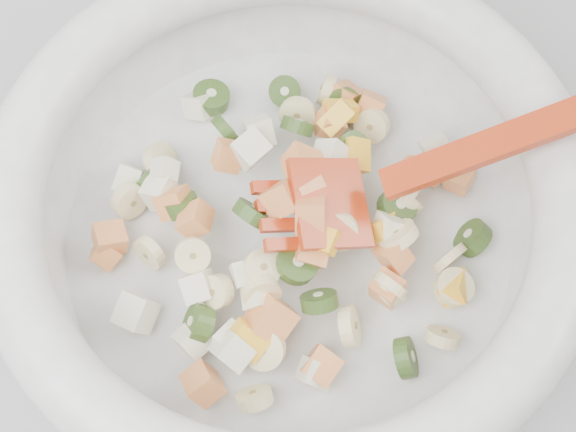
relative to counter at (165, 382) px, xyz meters
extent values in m
cube|color=gray|center=(0.00, 0.00, 0.00)|extent=(2.00, 0.60, 0.90)
cylinder|color=white|center=(0.14, -0.05, 0.46)|extent=(0.32, 0.32, 0.02)
torus|color=white|center=(0.14, -0.05, 0.53)|extent=(0.40, 0.40, 0.04)
cylinder|color=#CAC586|center=(0.17, -0.07, 0.51)|extent=(0.03, 0.03, 0.03)
cylinder|color=#CAC586|center=(0.24, -0.09, 0.48)|extent=(0.03, 0.02, 0.03)
cylinder|color=#CAC586|center=(0.16, 0.04, 0.49)|extent=(0.03, 0.03, 0.03)
cylinder|color=#CAC586|center=(0.18, -0.06, 0.50)|extent=(0.02, 0.02, 0.02)
cylinder|color=#CAC586|center=(0.04, -0.01, 0.48)|extent=(0.03, 0.03, 0.04)
cylinder|color=#CAC586|center=(0.07, -0.06, 0.50)|extent=(0.03, 0.03, 0.03)
cylinder|color=#CAC586|center=(0.19, -0.11, 0.50)|extent=(0.03, 0.03, 0.03)
cylinder|color=#CAC586|center=(0.11, -0.13, 0.49)|extent=(0.04, 0.04, 0.03)
cylinder|color=#CAC586|center=(0.22, -0.05, 0.49)|extent=(0.02, 0.03, 0.04)
cylinder|color=#CAC586|center=(0.22, -0.15, 0.48)|extent=(0.03, 0.03, 0.02)
cylinder|color=#CAC586|center=(0.19, 0.06, 0.48)|extent=(0.02, 0.03, 0.03)
cylinder|color=#CAC586|center=(0.09, -0.16, 0.48)|extent=(0.02, 0.02, 0.02)
cylinder|color=#CAC586|center=(0.16, -0.13, 0.49)|extent=(0.02, 0.04, 0.04)
cylinder|color=#CAC586|center=(0.21, -0.08, 0.50)|extent=(0.04, 0.03, 0.04)
cylinder|color=#CAC586|center=(0.06, 0.02, 0.48)|extent=(0.03, 0.03, 0.03)
cylinder|color=#CAC586|center=(0.11, -0.10, 0.50)|extent=(0.03, 0.02, 0.03)
cylinder|color=#CAC586|center=(0.04, -0.05, 0.48)|extent=(0.03, 0.03, 0.04)
cylinder|color=#CAC586|center=(0.11, -0.08, 0.51)|extent=(0.04, 0.04, 0.02)
cylinder|color=#CAC586|center=(0.08, -0.09, 0.50)|extent=(0.03, 0.02, 0.03)
cylinder|color=#CAC586|center=(0.22, -0.04, 0.49)|extent=(0.03, 0.03, 0.03)
cylinder|color=#CAC586|center=(0.24, -0.11, 0.48)|extent=(0.03, 0.03, 0.02)
cylinder|color=#CAC586|center=(0.19, -0.11, 0.49)|extent=(0.03, 0.04, 0.03)
cylinder|color=#CAC586|center=(0.21, 0.02, 0.48)|extent=(0.03, 0.03, 0.03)
cube|color=#FF9F50|center=(0.06, -0.14, 0.48)|extent=(0.03, 0.03, 0.03)
cube|color=#FF9F50|center=(0.08, -0.04, 0.50)|extent=(0.03, 0.03, 0.03)
cube|color=#FF9F50|center=(0.20, 0.05, 0.48)|extent=(0.03, 0.03, 0.03)
cube|color=#FF9F50|center=(0.27, -0.03, 0.48)|extent=(0.03, 0.03, 0.02)
cube|color=#FF9F50|center=(0.25, -0.02, 0.48)|extent=(0.03, 0.03, 0.03)
cube|color=#FF9F50|center=(0.23, -0.03, 0.49)|extent=(0.03, 0.03, 0.03)
cube|color=#FF9F50|center=(0.07, -0.02, 0.49)|extent=(0.03, 0.03, 0.03)
cube|color=#FF9F50|center=(0.15, -0.08, 0.51)|extent=(0.03, 0.03, 0.03)
cube|color=#FF9F50|center=(0.15, -0.05, 0.51)|extent=(0.03, 0.04, 0.03)
cube|color=#FF9F50|center=(0.19, -0.11, 0.49)|extent=(0.03, 0.03, 0.02)
cube|color=#FF9F50|center=(0.11, 0.00, 0.50)|extent=(0.03, 0.03, 0.03)
cube|color=#FF9F50|center=(0.15, -0.06, 0.52)|extent=(0.03, 0.03, 0.03)
cube|color=#FF9F50|center=(0.11, -0.11, 0.49)|extent=(0.04, 0.04, 0.04)
cube|color=#FF9F50|center=(0.18, 0.02, 0.49)|extent=(0.02, 0.02, 0.02)
cube|color=#FF9F50|center=(0.02, -0.03, 0.48)|extent=(0.03, 0.02, 0.02)
cube|color=#FF9F50|center=(0.22, 0.03, 0.48)|extent=(0.03, 0.03, 0.03)
cube|color=#FF9F50|center=(0.14, -0.04, 0.52)|extent=(0.03, 0.03, 0.03)
cube|color=#FF9F50|center=(0.01, -0.04, 0.48)|extent=(0.02, 0.03, 0.03)
cube|color=#FF9F50|center=(0.20, -0.09, 0.50)|extent=(0.03, 0.03, 0.03)
cube|color=#FF9F50|center=(0.14, -0.15, 0.48)|extent=(0.03, 0.03, 0.03)
cube|color=#FF9F50|center=(0.16, -0.02, 0.51)|extent=(0.03, 0.03, 0.03)
cylinder|color=#53872D|center=(0.19, -0.15, 0.48)|extent=(0.02, 0.03, 0.03)
cylinder|color=#53872D|center=(0.19, 0.00, 0.50)|extent=(0.04, 0.04, 0.02)
cylinder|color=#53872D|center=(0.16, 0.06, 0.48)|extent=(0.03, 0.03, 0.03)
cylinder|color=#53872D|center=(0.11, 0.07, 0.48)|extent=(0.04, 0.04, 0.02)
cylinder|color=#53872D|center=(0.26, -0.08, 0.48)|extent=(0.04, 0.03, 0.03)
cylinder|color=#53872D|center=(0.15, -0.11, 0.50)|extent=(0.03, 0.03, 0.03)
cylinder|color=#53872D|center=(0.20, 0.04, 0.48)|extent=(0.03, 0.03, 0.03)
cylinder|color=#53872D|center=(0.21, -0.05, 0.49)|extent=(0.03, 0.03, 0.02)
cylinder|color=#53872D|center=(0.07, -0.02, 0.49)|extent=(0.03, 0.03, 0.03)
cylinder|color=#53872D|center=(0.11, 0.03, 0.49)|extent=(0.02, 0.04, 0.04)
cylinder|color=#53872D|center=(0.12, -0.05, 0.51)|extent=(0.03, 0.04, 0.04)
cylinder|color=#53872D|center=(0.05, 0.01, 0.48)|extent=(0.03, 0.03, 0.03)
cylinder|color=#53872D|center=(0.07, -0.11, 0.49)|extent=(0.03, 0.03, 0.03)
cylinder|color=#53872D|center=(0.16, 0.02, 0.50)|extent=(0.03, 0.03, 0.03)
cylinder|color=#53872D|center=(0.14, -0.08, 0.51)|extent=(0.04, 0.04, 0.02)
cube|color=white|center=(0.10, -0.08, 0.50)|extent=(0.02, 0.02, 0.02)
cube|color=white|center=(0.09, -0.12, 0.49)|extent=(0.03, 0.03, 0.02)
cube|color=white|center=(0.09, -0.13, 0.49)|extent=(0.03, 0.03, 0.03)
cube|color=white|center=(0.06, -0.11, 0.48)|extent=(0.03, 0.03, 0.03)
cube|color=white|center=(0.26, -0.01, 0.48)|extent=(0.02, 0.03, 0.03)
cube|color=white|center=(0.11, -0.10, 0.50)|extent=(0.02, 0.02, 0.03)
cube|color=white|center=(0.13, 0.02, 0.50)|extent=(0.02, 0.03, 0.03)
cube|color=white|center=(0.12, 0.00, 0.51)|extent=(0.03, 0.03, 0.03)
cube|color=white|center=(0.20, -0.07, 0.50)|extent=(0.03, 0.03, 0.03)
cube|color=white|center=(0.13, -0.15, 0.48)|extent=(0.03, 0.03, 0.03)
cube|color=white|center=(0.06, -0.01, 0.49)|extent=(0.03, 0.03, 0.03)
cube|color=white|center=(0.07, -0.08, 0.49)|extent=(0.02, 0.02, 0.03)
cube|color=white|center=(0.04, 0.01, 0.48)|extent=(0.02, 0.03, 0.03)
cube|color=white|center=(0.18, -0.01, 0.50)|extent=(0.03, 0.03, 0.03)
cube|color=white|center=(0.06, 0.01, 0.49)|extent=(0.03, 0.02, 0.02)
cube|color=white|center=(0.10, 0.06, 0.48)|extent=(0.03, 0.03, 0.03)
cube|color=white|center=(0.03, -0.09, 0.49)|extent=(0.03, 0.03, 0.03)
cube|color=yellow|center=(0.19, 0.02, 0.50)|extent=(0.03, 0.03, 0.03)
cube|color=yellow|center=(0.10, -0.12, 0.49)|extent=(0.03, 0.03, 0.03)
cube|color=yellow|center=(0.16, -0.08, 0.51)|extent=(0.03, 0.03, 0.02)
cube|color=yellow|center=(0.19, 0.03, 0.49)|extent=(0.03, 0.02, 0.02)
cube|color=yellow|center=(0.24, -0.11, 0.48)|extent=(0.03, 0.03, 0.03)
cube|color=yellow|center=(0.20, -0.07, 0.49)|extent=(0.03, 0.03, 0.03)
cube|color=yellow|center=(0.19, -0.01, 0.50)|extent=(0.03, 0.03, 0.03)
cube|color=#B02E0F|center=(0.17, -0.05, 0.52)|extent=(0.05, 0.06, 0.03)
cube|color=#B02E0F|center=(0.13, -0.03, 0.52)|extent=(0.03, 0.01, 0.02)
cube|color=#B02E0F|center=(0.13, -0.05, 0.52)|extent=(0.03, 0.01, 0.02)
cube|color=#B02E0F|center=(0.13, -0.06, 0.52)|extent=(0.03, 0.01, 0.02)
cube|color=#B02E0F|center=(0.13, -0.07, 0.52)|extent=(0.03, 0.01, 0.02)
cube|color=#B02E0F|center=(0.29, -0.05, 0.56)|extent=(0.18, 0.02, 0.08)
camera|label=1|loc=(0.09, -0.29, 1.03)|focal=55.00mm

